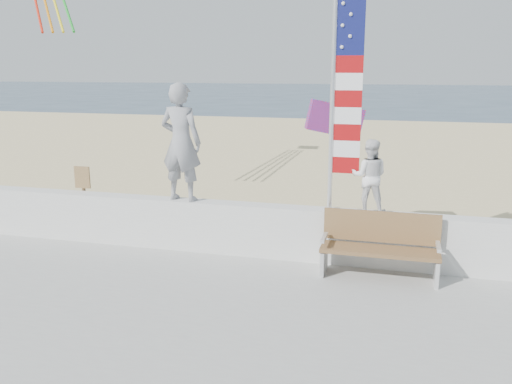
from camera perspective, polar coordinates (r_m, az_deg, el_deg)
ground at (r=7.88m, az=-4.93°, el=-12.40°), size 220.00×220.00×0.00m
sand at (r=16.22m, az=5.96°, el=1.04°), size 90.00×40.00×0.08m
seawall at (r=9.44m, az=-0.86°, el=-3.93°), size 30.00×0.35×0.90m
adult at (r=9.52m, az=-7.90°, el=5.20°), size 0.80×0.57×2.05m
child at (r=8.86m, az=11.85°, el=1.64°), size 0.59×0.46×1.19m
bench at (r=8.65m, az=12.92°, el=-5.44°), size 1.80×0.57×1.00m
flag at (r=8.74m, az=8.92°, el=10.33°), size 0.50×0.08×3.50m
parafoil_kite at (r=10.27m, az=8.43°, el=7.54°), size 1.13×0.61×0.75m
sign at (r=10.94m, az=-17.65°, el=-0.48°), size 0.32×0.07×1.46m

